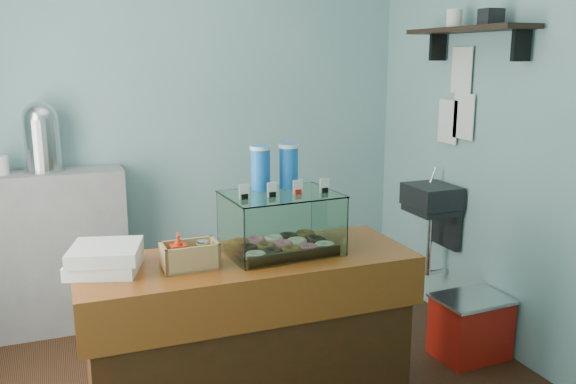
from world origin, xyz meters
name	(u,v)px	position (x,y,z in m)	size (l,w,h in m)	color
room_shell	(234,84)	(0.03, 0.01, 1.71)	(3.54, 3.04, 2.82)	#72A0A6
counter	(249,343)	(0.00, -0.25, 0.46)	(1.60, 0.60, 0.90)	#3F1D0C
back_shelf	(50,252)	(-0.90, 1.32, 0.55)	(1.00, 0.32, 1.10)	gray
display_case	(280,218)	(0.19, -0.19, 1.06)	(0.56, 0.42, 0.51)	#362210
condiment_crate	(189,255)	(-0.29, -0.30, 0.96)	(0.25, 0.15, 0.17)	tan
pastry_boxes	(105,258)	(-0.65, -0.20, 0.96)	(0.37, 0.38, 0.12)	white
coffee_urn	(42,135)	(-0.89, 1.34, 1.34)	(0.25, 0.25, 0.46)	silver
red_cooler	(470,326)	(1.51, -0.03, 0.20)	(0.46, 0.36, 0.39)	red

